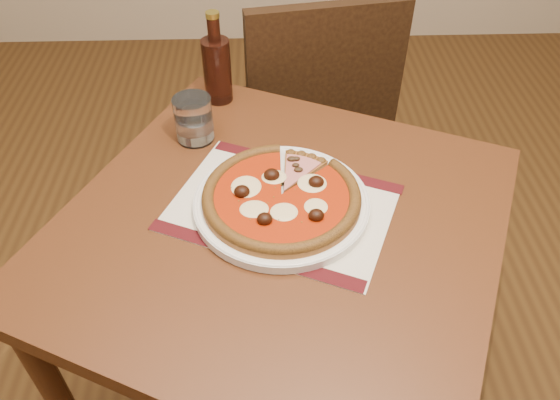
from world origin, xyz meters
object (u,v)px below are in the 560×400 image
object	(u,v)px
table	(280,254)
pizza	(281,196)
plate	(281,203)
water_glass	(194,119)
bottle	(217,67)
chair_far	(313,114)

from	to	relation	value
table	pizza	bearing A→B (deg)	84.27
pizza	plate	bearing A→B (deg)	67.64
plate	water_glass	world-z (taller)	water_glass
table	bottle	world-z (taller)	bottle
plate	water_glass	distance (m)	0.30
pizza	bottle	xyz separation A→B (m)	(-0.14, 0.39, 0.06)
chair_far	water_glass	xyz separation A→B (m)	(-0.30, -0.42, 0.28)
table	pizza	xyz separation A→B (m)	(0.00, 0.03, 0.13)
table	bottle	xyz separation A→B (m)	(-0.13, 0.42, 0.19)
chair_far	pizza	xyz separation A→B (m)	(-0.12, -0.65, 0.26)
water_glass	pizza	bearing A→B (deg)	-51.75
chair_far	plate	distance (m)	0.70
chair_far	plate	world-z (taller)	chair_far
pizza	table	bearing A→B (deg)	-95.73
chair_far	pizza	world-z (taller)	chair_far
bottle	table	bearing A→B (deg)	-72.35
chair_far	water_glass	world-z (taller)	chair_far
plate	bottle	xyz separation A→B (m)	(-0.14, 0.39, 0.08)
table	plate	xyz separation A→B (m)	(0.00, 0.03, 0.11)
plate	water_glass	bearing A→B (deg)	128.29
bottle	chair_far	bearing A→B (deg)	45.25
table	bottle	size ratio (longest dim) A/B	4.81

